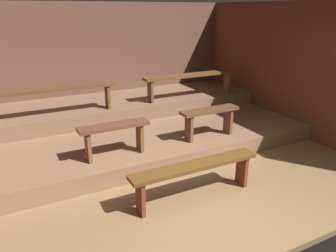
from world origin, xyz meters
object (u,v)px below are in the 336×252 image
(bench_floor_center, at_px, (196,171))
(bench_middle_left, at_px, (54,93))
(bench_lower_right, at_px, (210,116))
(bench_lower_left, at_px, (114,133))
(bench_middle_right, at_px, (191,78))

(bench_floor_center, bearing_deg, bench_middle_left, 114.88)
(bench_lower_right, bearing_deg, bench_floor_center, -130.38)
(bench_lower_left, xyz_separation_m, bench_middle_right, (2.18, 1.52, 0.31))
(bench_floor_center, height_order, bench_middle_right, bench_middle_right)
(bench_floor_center, height_order, bench_lower_left, bench_lower_left)
(bench_lower_left, bearing_deg, bench_lower_right, 0.00)
(bench_lower_left, distance_m, bench_middle_right, 2.67)
(bench_lower_right, height_order, bench_middle_left, bench_middle_left)
(bench_floor_center, distance_m, bench_middle_right, 3.09)
(bench_middle_left, bearing_deg, bench_lower_left, -69.86)
(bench_lower_left, distance_m, bench_lower_right, 1.62)
(bench_middle_left, relative_size, bench_middle_right, 1.00)
(bench_floor_center, xyz_separation_m, bench_lower_left, (-0.67, 1.12, 0.24))
(bench_floor_center, relative_size, bench_middle_right, 0.82)
(bench_lower_left, height_order, bench_middle_right, bench_middle_right)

